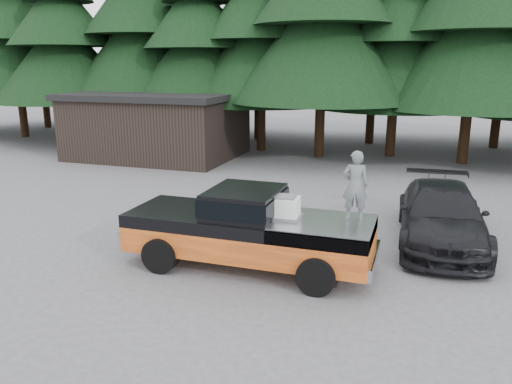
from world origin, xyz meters
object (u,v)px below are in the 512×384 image
(air_compressor, at_px, (284,208))
(utility_building, at_px, (158,125))
(parked_car, at_px, (441,215))
(pickup_truck, at_px, (249,240))
(man_on_bed, at_px, (355,185))

(air_compressor, xyz_separation_m, utility_building, (-10.21, 12.40, 0.11))
(air_compressor, distance_m, parked_car, 4.87)
(parked_car, relative_size, utility_building, 0.64)
(pickup_truck, bearing_deg, utility_building, 127.05)
(air_compressor, bearing_deg, utility_building, 126.05)
(air_compressor, distance_m, man_on_bed, 1.67)
(pickup_truck, bearing_deg, man_on_bed, 8.20)
(air_compressor, relative_size, utility_building, 0.08)
(pickup_truck, relative_size, air_compressor, 8.91)
(pickup_truck, relative_size, parked_car, 1.11)
(man_on_bed, distance_m, parked_car, 3.76)
(pickup_truck, height_order, man_on_bed, man_on_bed)
(pickup_truck, bearing_deg, air_compressor, -2.61)
(air_compressor, height_order, man_on_bed, man_on_bed)
(pickup_truck, xyz_separation_m, air_compressor, (0.88, -0.04, 0.90))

